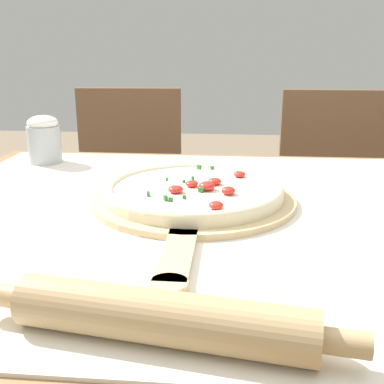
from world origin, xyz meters
TOP-DOWN VIEW (x-y plane):
  - dining_table at (0.00, 0.00)m, footprint 1.23×1.00m
  - towel_cloth at (0.00, 0.00)m, footprint 1.15×0.92m
  - pizza_peel at (-0.05, 0.04)m, footprint 0.39×0.57m
  - pizza at (-0.05, 0.06)m, footprint 0.35×0.35m
  - rolling_pin at (-0.04, -0.40)m, footprint 0.40×0.10m
  - chair_left at (-0.36, 0.83)m, footprint 0.42×0.42m
  - chair_right at (0.38, 0.83)m, footprint 0.40×0.40m
  - flour_cup at (-0.46, 0.35)m, footprint 0.08×0.08m

SIDE VIEW (x-z plane):
  - chair_left at x=-0.36m, z-range 0.08..0.99m
  - chair_right at x=0.38m, z-range 0.08..0.99m
  - dining_table at x=0.00m, z-range 0.27..1.04m
  - towel_cloth at x=0.00m, z-range 0.76..0.77m
  - pizza_peel at x=-0.05m, z-range 0.77..0.78m
  - pizza at x=-0.05m, z-range 0.78..0.81m
  - rolling_pin at x=-0.04m, z-range 0.77..0.83m
  - flour_cup at x=-0.46m, z-range 0.77..0.89m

